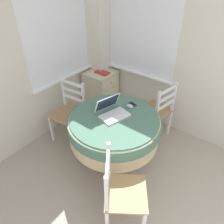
{
  "coord_description": "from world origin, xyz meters",
  "views": [
    {
      "loc": [
        -0.79,
        0.85,
        2.27
      ],
      "look_at": [
        0.99,
        2.21,
        0.66
      ],
      "focal_mm": 35.0,
      "sensor_mm": 36.0,
      "label": 1
    }
  ],
  "objects": [
    {
      "name": "corner_room_shell",
      "position": [
        1.16,
        2.06,
        1.28
      ],
      "size": [
        4.24,
        5.12,
        2.55
      ],
      "color": "beige",
      "rests_on": "ground_plane"
    },
    {
      "name": "laptop",
      "position": [
        0.87,
        2.12,
        0.78
      ],
      "size": [
        0.4,
        0.37,
        0.22
      ],
      "color": "white",
      "rests_on": "round_dining_table"
    },
    {
      "name": "cell_phone",
      "position": [
        1.2,
        2.04,
        0.74
      ],
      "size": [
        0.08,
        0.12,
        0.01
      ],
      "color": "#2D2D33",
      "rests_on": "round_dining_table"
    },
    {
      "name": "round_dining_table",
      "position": [
        0.84,
        2.06,
        0.58
      ],
      "size": [
        1.11,
        1.11,
        0.73
      ],
      "color": "#4C3D2D",
      "rests_on": "ground_plane"
    },
    {
      "name": "computer_mouse",
      "position": [
        1.12,
        2.03,
        0.75
      ],
      "size": [
        0.06,
        0.09,
        0.05
      ],
      "color": "silver",
      "rests_on": "round_dining_table"
    },
    {
      "name": "corner_cabinet",
      "position": [
        1.71,
        3.0,
        0.36
      ],
      "size": [
        0.49,
        0.47,
        0.72
      ],
      "color": "beige",
      "rests_on": "ground_plane"
    },
    {
      "name": "dining_chair_near_back_window",
      "position": [
        0.85,
        2.87,
        0.45
      ],
      "size": [
        0.43,
        0.46,
        0.91
      ],
      "color": "#A87F51",
      "rests_on": "ground_plane"
    },
    {
      "name": "dining_chair_near_right_window",
      "position": [
        1.63,
        1.89,
        0.45
      ],
      "size": [
        0.48,
        0.46,
        0.91
      ],
      "color": "#A87F51",
      "rests_on": "ground_plane"
    },
    {
      "name": "dining_chair_camera_near",
      "position": [
        0.24,
        1.53,
        0.45
      ],
      "size": [
        0.57,
        0.56,
        0.91
      ],
      "color": "#A87F51",
      "rests_on": "ground_plane"
    },
    {
      "name": "book_on_cabinet",
      "position": [
        1.69,
        2.94,
        0.73
      ],
      "size": [
        0.14,
        0.24,
        0.02
      ],
      "color": "#BC3338",
      "rests_on": "corner_cabinet"
    }
  ]
}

